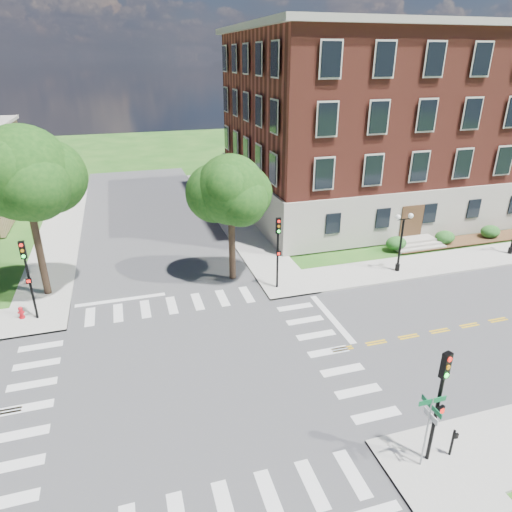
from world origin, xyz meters
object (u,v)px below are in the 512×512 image
object	(u,v)px
fire_hydrant	(21,313)
traffic_signal_se	(440,394)
street_sign_pole	(429,419)
traffic_signal_ne	(278,244)
twin_lamp_west	(401,239)
push_button_post	(453,441)
traffic_signal_nw	(27,270)

from	to	relation	value
fire_hydrant	traffic_signal_se	bearing A→B (deg)	-43.45
street_sign_pole	fire_hydrant	distance (m)	22.41
fire_hydrant	traffic_signal_ne	bearing A→B (deg)	-2.14
traffic_signal_se	street_sign_pole	distance (m)	0.98
traffic_signal_ne	twin_lamp_west	distance (m)	9.06
traffic_signal_ne	twin_lamp_west	world-z (taller)	traffic_signal_ne
twin_lamp_west	street_sign_pole	world-z (taller)	twin_lamp_west
traffic_signal_ne	push_button_post	world-z (taller)	traffic_signal_ne
traffic_signal_se	push_button_post	bearing A→B (deg)	-5.90
push_button_post	fire_hydrant	size ratio (longest dim) A/B	1.60
traffic_signal_ne	twin_lamp_west	size ratio (longest dim) A/B	1.13
twin_lamp_west	street_sign_pole	distance (m)	17.31
traffic_signal_nw	street_sign_pole	distance (m)	21.58
traffic_signal_nw	twin_lamp_west	xyz separation A→B (m)	(23.68, -0.38, -0.66)
traffic_signal_nw	twin_lamp_west	bearing A→B (deg)	-0.91
street_sign_pole	fire_hydrant	xyz separation A→B (m)	(-15.94, 15.64, -1.84)
twin_lamp_west	push_button_post	size ratio (longest dim) A/B	3.53
traffic_signal_ne	traffic_signal_nw	world-z (taller)	same
twin_lamp_west	street_sign_pole	xyz separation A→B (m)	(-8.59, -15.02, -0.21)
twin_lamp_west	fire_hydrant	distance (m)	24.63
traffic_signal_ne	twin_lamp_west	xyz separation A→B (m)	(9.03, -0.04, -0.66)
traffic_signal_ne	push_button_post	size ratio (longest dim) A/B	4.00
fire_hydrant	twin_lamp_west	bearing A→B (deg)	-1.44
traffic_signal_ne	push_button_post	xyz separation A→B (m)	(1.79, -15.00, -2.39)
fire_hydrant	push_button_post	bearing A→B (deg)	-42.03
twin_lamp_west	traffic_signal_nw	bearing A→B (deg)	179.09
twin_lamp_west	street_sign_pole	bearing A→B (deg)	-119.76
twin_lamp_west	push_button_post	world-z (taller)	twin_lamp_west
traffic_signal_ne	traffic_signal_se	bearing A→B (deg)	-86.75
street_sign_pole	push_button_post	size ratio (longest dim) A/B	2.58
traffic_signal_nw	street_sign_pole	xyz separation A→B (m)	(15.09, -15.40, -0.88)
twin_lamp_west	push_button_post	distance (m)	16.72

